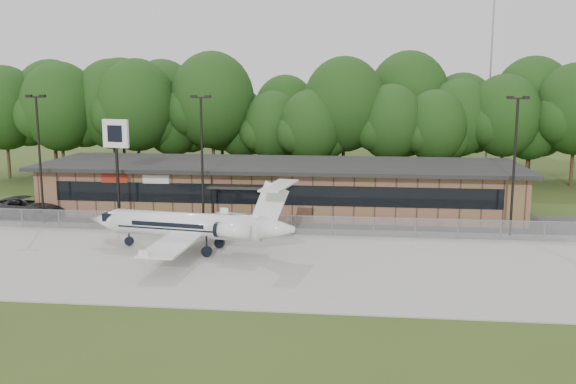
# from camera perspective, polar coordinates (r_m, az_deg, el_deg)

# --- Properties ---
(ground) EXTENTS (160.00, 160.00, 0.00)m
(ground) POSITION_cam_1_polar(r_m,az_deg,el_deg) (33.61, -5.94, -9.83)
(ground) COLOR #334418
(ground) RESTS_ON ground
(apron) EXTENTS (64.00, 18.00, 0.08)m
(apron) POSITION_cam_1_polar(r_m,az_deg,el_deg) (41.07, -3.55, -6.05)
(apron) COLOR #9E9B93
(apron) RESTS_ON ground
(parking_lot) EXTENTS (50.00, 9.00, 0.06)m
(parking_lot) POSITION_cam_1_polar(r_m,az_deg,el_deg) (52.08, -1.36, -2.61)
(parking_lot) COLOR #383835
(parking_lot) RESTS_ON ground
(terminal) EXTENTS (41.00, 11.65, 4.30)m
(terminal) POSITION_cam_1_polar(r_m,az_deg,el_deg) (56.00, -0.75, 0.51)
(terminal) COLOR brown
(terminal) RESTS_ON ground
(fence) EXTENTS (46.00, 0.04, 1.52)m
(fence) POSITION_cam_1_polar(r_m,az_deg,el_deg) (47.58, -2.10, -2.90)
(fence) COLOR gray
(fence) RESTS_ON ground
(treeline) EXTENTS (72.00, 12.00, 15.00)m
(treeline) POSITION_cam_1_polar(r_m,az_deg,el_deg) (73.30, 1.03, 6.92)
(treeline) COLOR #1A3410
(treeline) RESTS_ON ground
(radio_mast) EXTENTS (0.20, 0.20, 25.00)m
(radio_mast) POSITION_cam_1_polar(r_m,az_deg,el_deg) (80.30, 17.56, 10.30)
(radio_mast) COLOR gray
(radio_mast) RESTS_ON ground
(light_pole_left) EXTENTS (1.55, 0.30, 10.23)m
(light_pole_left) POSITION_cam_1_polar(r_m,az_deg,el_deg) (53.80, -21.24, 3.54)
(light_pole_left) COLOR black
(light_pole_left) RESTS_ON ground
(light_pole_mid) EXTENTS (1.55, 0.30, 10.23)m
(light_pole_mid) POSITION_cam_1_polar(r_m,az_deg,el_deg) (49.14, -7.66, 3.58)
(light_pole_mid) COLOR black
(light_pole_mid) RESTS_ON ground
(light_pole_right) EXTENTS (1.55, 0.30, 10.23)m
(light_pole_right) POSITION_cam_1_polar(r_m,az_deg,el_deg) (48.93, 19.51, 3.07)
(light_pole_right) COLOR black
(light_pole_right) RESTS_ON ground
(business_jet) EXTENTS (14.72, 13.18, 4.95)m
(business_jet) POSITION_cam_1_polar(r_m,az_deg,el_deg) (42.96, -8.33, -3.04)
(business_jet) COLOR white
(business_jet) RESTS_ON ground
(suv) EXTENTS (6.52, 3.12, 1.79)m
(suv) POSITION_cam_1_polar(r_m,az_deg,el_deg) (57.67, -22.22, -1.25)
(suv) COLOR #323335
(suv) RESTS_ON ground
(pole_sign) EXTENTS (2.19, 0.70, 8.35)m
(pole_sign) POSITION_cam_1_polar(r_m,az_deg,el_deg) (51.48, -15.03, 4.08)
(pole_sign) COLOR black
(pole_sign) RESTS_ON ground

